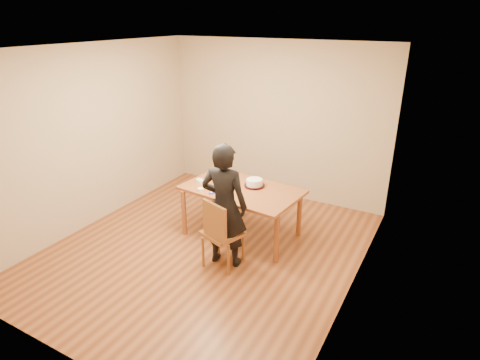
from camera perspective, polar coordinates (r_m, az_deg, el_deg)
The scene contains 16 objects.
room_shell at distance 5.42m, azimuth -3.34°, elevation 4.12°, with size 4.00×4.50×2.70m.
dining_table at distance 5.74m, azimuth 0.24°, elevation -1.40°, with size 1.65×0.98×0.04m, color brown.
dining_chair at distance 5.20m, azimuth -2.44°, elevation -7.58°, with size 0.45×0.45×0.04m, color brown.
cake_plate at distance 5.81m, azimuth 2.07°, elevation -0.79°, with size 0.30×0.30×0.02m, color red.
cake at distance 5.79m, azimuth 2.08°, elevation -0.34°, with size 0.24×0.24×0.08m, color white.
frosting_dome at distance 5.77m, azimuth 2.08°, elevation 0.13°, with size 0.24×0.24×0.03m, color white.
frosting_tub at distance 5.58m, azimuth -3.13°, elevation -1.46°, with size 0.10×0.10×0.09m, color white.
frosting_lid at distance 5.59m, azimuth -4.08°, elevation -1.87°, with size 0.08×0.08×0.01m, color #1A1EA9.
frosting_dollop at distance 5.59m, azimuth -4.09°, elevation -1.75°, with size 0.04×0.04×0.02m, color white.
ramekin_green at distance 5.67m, azimuth -5.64°, elevation -1.37°, with size 0.09×0.09×0.04m, color white.
ramekin_yellow at distance 5.99m, azimuth -5.80°, elevation -0.05°, with size 0.09×0.09×0.04m, color white.
ramekin_multi at distance 5.93m, azimuth -5.48°, elevation -0.25°, with size 0.09×0.09×0.04m, color white.
candy_box_pink at distance 6.21m, azimuth -3.74°, elevation 0.74°, with size 0.13×0.07×0.02m, color #C62EA2.
candy_box_green at distance 6.21m, azimuth -3.76°, elevation 0.93°, with size 0.12×0.06×0.02m, color green.
spatula at distance 5.42m, azimuth -3.15°, elevation -2.69°, with size 0.14×0.01×0.01m, color black.
person at distance 5.06m, azimuth -2.24°, elevation -3.68°, with size 0.60×0.39×1.65m, color black.
Camera 1 is at (2.76, -4.00, 3.05)m, focal length 30.00 mm.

